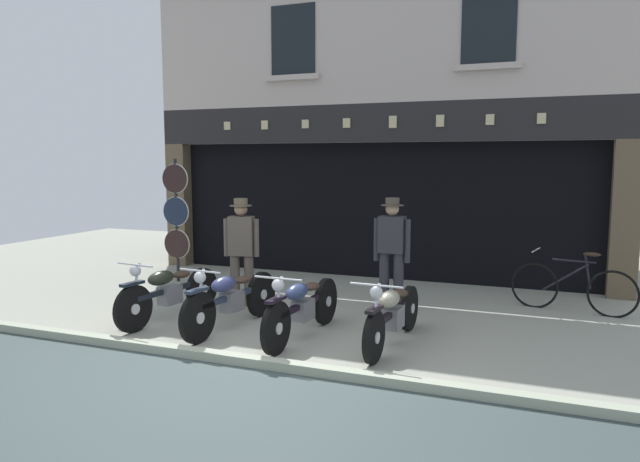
# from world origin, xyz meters

# --- Properties ---
(ground) EXTENTS (21.04, 22.00, 0.18)m
(ground) POSITION_xyz_m (0.00, -0.98, -0.04)
(ground) COLOR #989989
(shop_facade) EXTENTS (9.34, 4.42, 5.93)m
(shop_facade) POSITION_xyz_m (0.00, 7.03, 1.65)
(shop_facade) COLOR black
(shop_facade) RESTS_ON ground
(motorcycle_left) EXTENTS (0.62, 2.01, 0.92)m
(motorcycle_left) POSITION_xyz_m (-1.83, 1.29, 0.42)
(motorcycle_left) COLOR black
(motorcycle_left) RESTS_ON ground
(motorcycle_center_left) EXTENTS (0.62, 2.09, 0.93)m
(motorcycle_center_left) POSITION_xyz_m (-0.79, 1.24, 0.43)
(motorcycle_center_left) COLOR black
(motorcycle_center_left) RESTS_ON ground
(motorcycle_center) EXTENTS (0.62, 2.09, 0.91)m
(motorcycle_center) POSITION_xyz_m (0.26, 1.20, 0.42)
(motorcycle_center) COLOR black
(motorcycle_center) RESTS_ON ground
(motorcycle_center_right) EXTENTS (0.62, 2.03, 0.89)m
(motorcycle_center_right) POSITION_xyz_m (1.41, 1.32, 0.41)
(motorcycle_center_right) COLOR black
(motorcycle_center_right) RESTS_ON ground
(salesman_left) EXTENTS (0.55, 0.34, 1.68)m
(salesman_left) POSITION_xyz_m (-1.29, 2.45, 0.93)
(salesman_left) COLOR brown
(salesman_left) RESTS_ON ground
(shopkeeper_center) EXTENTS (0.56, 0.33, 1.71)m
(shopkeeper_center) POSITION_xyz_m (0.98, 2.92, 0.95)
(shopkeeper_center) COLOR #2D2D33
(shopkeeper_center) RESTS_ON ground
(tyre_sign_pole) EXTENTS (0.55, 0.06, 2.29)m
(tyre_sign_pole) POSITION_xyz_m (-3.30, 3.61, 1.30)
(tyre_sign_pole) COLOR #232328
(tyre_sign_pole) RESTS_ON ground
(advert_board_near) EXTENTS (0.66, 0.03, 1.06)m
(advert_board_near) POSITION_xyz_m (1.90, 5.40, 1.53)
(advert_board_near) COLOR silver
(advert_board_far) EXTENTS (0.68, 0.03, 1.04)m
(advert_board_far) POSITION_xyz_m (2.95, 5.40, 1.55)
(advert_board_far) COLOR silver
(leaning_bicycle) EXTENTS (1.78, 0.54, 0.94)m
(leaning_bicycle) POSITION_xyz_m (3.52, 3.89, 0.38)
(leaning_bicycle) COLOR black
(leaning_bicycle) RESTS_ON ground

